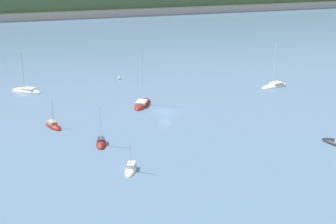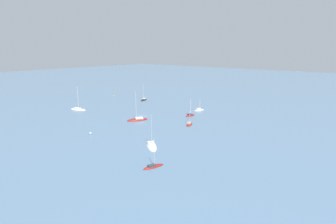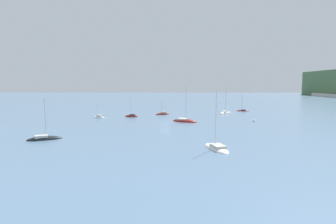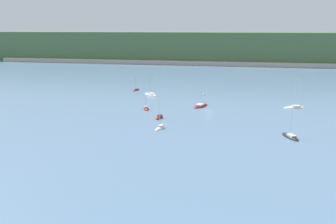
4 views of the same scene
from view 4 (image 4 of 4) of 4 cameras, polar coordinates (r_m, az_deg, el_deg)
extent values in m
plane|color=slate|center=(126.88, 7.09, 0.21)|extent=(600.00, 600.00, 0.00)
cube|color=#4C6B42|center=(322.39, 9.48, 11.24)|extent=(472.18, 82.49, 26.69)
cube|color=beige|center=(278.75, 9.16, 8.32)|extent=(401.35, 6.00, 3.13)
ellipsoid|color=white|center=(139.94, 21.10, 0.68)|extent=(9.21, 5.43, 1.27)
cube|color=beige|center=(140.12, 21.38, 0.95)|extent=(3.62, 2.94, 0.60)
cylinder|color=silver|center=(138.52, 21.16, 3.08)|extent=(0.14, 0.14, 11.25)
ellipsoid|color=white|center=(104.10, -1.36, -2.91)|extent=(3.55, 5.58, 1.17)
cube|color=silver|center=(104.23, -1.24, -2.47)|extent=(1.82, 2.22, 0.78)
cylinder|color=silver|center=(103.05, -1.45, -1.41)|extent=(0.14, 0.14, 5.15)
ellipsoid|color=white|center=(155.26, -3.03, 2.96)|extent=(8.51, 7.53, 1.98)
cube|color=silver|center=(154.57, -2.88, 3.22)|extent=(3.67, 3.49, 0.56)
cylinder|color=#B2B2B7|center=(154.59, -3.16, 4.94)|extent=(0.14, 0.14, 9.69)
ellipsoid|color=maroon|center=(115.94, -1.53, -1.07)|extent=(2.70, 5.47, 1.78)
cube|color=#333842|center=(116.10, -1.45, -0.64)|extent=(1.59, 2.07, 0.60)
cylinder|color=silver|center=(114.68, -1.59, 0.83)|extent=(0.14, 0.14, 7.04)
ellipsoid|color=black|center=(102.46, 20.49, -4.15)|extent=(5.34, 7.84, 1.65)
cube|color=beige|center=(101.77, 20.71, -3.86)|extent=(2.68, 3.17, 0.59)
cylinder|color=silver|center=(101.33, 20.62, -1.41)|extent=(0.14, 0.14, 9.09)
ellipsoid|color=maroon|center=(133.34, 5.72, 0.96)|extent=(6.95, 9.21, 1.97)
cube|color=silver|center=(132.57, 5.56, 1.26)|extent=(3.42, 3.82, 0.61)
cylinder|color=silver|center=(132.34, 5.90, 3.69)|extent=(0.14, 0.14, 11.73)
ellipsoid|color=maroon|center=(167.45, -5.58, 3.77)|extent=(3.27, 5.98, 1.16)
cube|color=#333842|center=(167.73, -5.49, 3.98)|extent=(1.68, 2.32, 0.47)
cylinder|color=#B2B2B7|center=(166.50, -5.67, 5.13)|extent=(0.14, 0.14, 7.49)
ellipsoid|color=maroon|center=(128.72, -3.83, 0.50)|extent=(3.91, 6.03, 1.62)
cube|color=tan|center=(128.97, -3.86, 0.89)|extent=(2.00, 2.41, 0.69)
cylinder|color=#B2B2B7|center=(127.71, -3.83, 1.84)|extent=(0.14, 0.14, 5.41)
sphere|color=white|center=(156.05, 6.27, 3.09)|extent=(0.75, 0.75, 0.75)
camera|label=1|loc=(46.10, -40.84, 14.95)|focal=50.00mm
camera|label=2|loc=(221.00, -13.17, 13.70)|focal=28.00mm
camera|label=3|loc=(148.23, 41.81, 3.68)|focal=28.00mm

